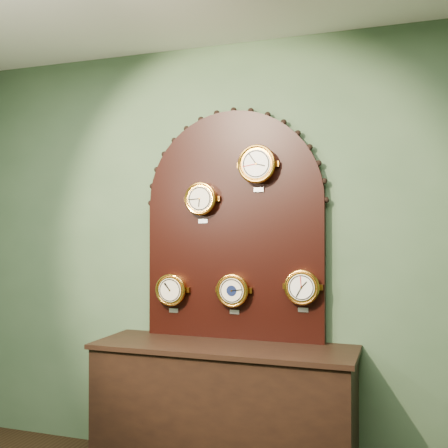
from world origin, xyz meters
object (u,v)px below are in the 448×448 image
(display_board, at_px, (234,217))
(roman_clock, at_px, (201,199))
(arabic_clock, at_px, (257,164))
(hygrometer, at_px, (172,290))
(tide_clock, at_px, (302,287))
(shop_counter, at_px, (223,414))
(barometer, at_px, (233,290))

(display_board, distance_m, roman_clock, 0.25)
(arabic_clock, bearing_deg, hygrometer, 179.92)
(roman_clock, relative_size, hygrometer, 1.01)
(roman_clock, bearing_deg, display_board, 18.05)
(arabic_clock, distance_m, tide_clock, 0.83)
(display_board, xyz_separation_m, tide_clock, (0.47, -0.07, -0.44))
(hygrometer, height_order, tide_clock, tide_clock)
(arabic_clock, bearing_deg, tide_clock, 0.14)
(shop_counter, relative_size, hygrometer, 6.01)
(hygrometer, bearing_deg, roman_clock, -0.03)
(display_board, xyz_separation_m, arabic_clock, (0.18, -0.07, 0.34))
(display_board, bearing_deg, arabic_clock, -20.42)
(arabic_clock, height_order, tide_clock, arabic_clock)
(roman_clock, height_order, hygrometer, roman_clock)
(hygrometer, relative_size, barometer, 1.00)
(shop_counter, relative_size, barometer, 5.98)
(roman_clock, distance_m, tide_clock, 0.87)
(display_board, height_order, tide_clock, display_board)
(arabic_clock, xyz_separation_m, hygrometer, (-0.60, 0.00, -0.82))
(barometer, bearing_deg, hygrometer, 179.98)
(roman_clock, bearing_deg, barometer, -0.02)
(display_board, distance_m, barometer, 0.48)
(roman_clock, bearing_deg, hygrometer, 179.97)
(roman_clock, xyz_separation_m, hygrometer, (-0.21, 0.00, -0.61))
(tide_clock, bearing_deg, roman_clock, 180.00)
(roman_clock, height_order, arabic_clock, arabic_clock)
(shop_counter, distance_m, roman_clock, 1.37)
(shop_counter, distance_m, tide_clock, 0.93)
(roman_clock, relative_size, arabic_clock, 0.91)
(arabic_clock, relative_size, barometer, 1.11)
(tide_clock, bearing_deg, display_board, 171.92)
(barometer, bearing_deg, arabic_clock, -0.22)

